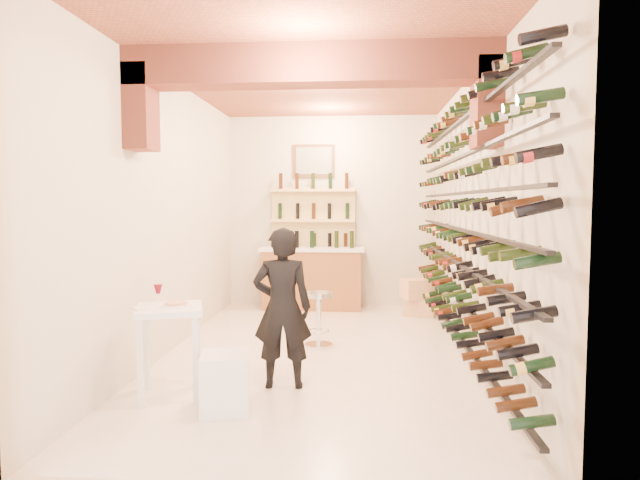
{
  "coord_description": "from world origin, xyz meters",
  "views": [
    {
      "loc": [
        0.47,
        -6.06,
        1.75
      ],
      "look_at": [
        0.0,
        0.3,
        1.3
      ],
      "focal_mm": 29.97,
      "sensor_mm": 36.0,
      "label": 1
    }
  ],
  "objects_px": {
    "back_counter": "(312,276)",
    "tasting_table": "(170,323)",
    "person": "(282,308)",
    "wine_rack": "(454,220)",
    "white_stool": "(225,382)",
    "chrome_barstool": "(319,315)",
    "crate_lower": "(419,307)"
  },
  "relations": [
    {
      "from": "tasting_table",
      "to": "wine_rack",
      "type": "bearing_deg",
      "value": 9.87
    },
    {
      "from": "back_counter",
      "to": "tasting_table",
      "type": "distance_m",
      "value": 4.21
    },
    {
      "from": "wine_rack",
      "to": "chrome_barstool",
      "type": "xyz_separation_m",
      "value": [
        -1.55,
        0.33,
        -1.17
      ]
    },
    {
      "from": "tasting_table",
      "to": "chrome_barstool",
      "type": "height_order",
      "value": "tasting_table"
    },
    {
      "from": "back_counter",
      "to": "white_stool",
      "type": "bearing_deg",
      "value": -94.52
    },
    {
      "from": "chrome_barstool",
      "to": "person",
      "type": "bearing_deg",
      "value": -99.03
    },
    {
      "from": "back_counter",
      "to": "person",
      "type": "bearing_deg",
      "value": -89.26
    },
    {
      "from": "tasting_table",
      "to": "person",
      "type": "height_order",
      "value": "person"
    },
    {
      "from": "wine_rack",
      "to": "back_counter",
      "type": "distance_m",
      "value": 3.38
    },
    {
      "from": "wine_rack",
      "to": "crate_lower",
      "type": "height_order",
      "value": "wine_rack"
    },
    {
      "from": "back_counter",
      "to": "crate_lower",
      "type": "xyz_separation_m",
      "value": [
        1.7,
        -0.45,
        -0.4
      ]
    },
    {
      "from": "crate_lower",
      "to": "back_counter",
      "type": "bearing_deg",
      "value": 165.23
    },
    {
      "from": "wine_rack",
      "to": "white_stool",
      "type": "xyz_separation_m",
      "value": [
        -2.18,
        -1.76,
        -1.3
      ]
    },
    {
      "from": "person",
      "to": "wine_rack",
      "type": "bearing_deg",
      "value": -152.92
    },
    {
      "from": "person",
      "to": "back_counter",
      "type": "bearing_deg",
      "value": -94.59
    },
    {
      "from": "back_counter",
      "to": "crate_lower",
      "type": "relative_size",
      "value": 3.75
    },
    {
      "from": "wine_rack",
      "to": "back_counter",
      "type": "bearing_deg",
      "value": 124.66
    },
    {
      "from": "tasting_table",
      "to": "person",
      "type": "relative_size",
      "value": 0.66
    },
    {
      "from": "tasting_table",
      "to": "crate_lower",
      "type": "xyz_separation_m",
      "value": [
        2.62,
        3.66,
        -0.54
      ]
    },
    {
      "from": "back_counter",
      "to": "crate_lower",
      "type": "bearing_deg",
      "value": -14.77
    },
    {
      "from": "back_counter",
      "to": "tasting_table",
      "type": "bearing_deg",
      "value": -102.69
    },
    {
      "from": "wine_rack",
      "to": "white_stool",
      "type": "relative_size",
      "value": 11.61
    },
    {
      "from": "wine_rack",
      "to": "tasting_table",
      "type": "xyz_separation_m",
      "value": [
        -2.75,
        -1.46,
        -0.88
      ]
    },
    {
      "from": "chrome_barstool",
      "to": "back_counter",
      "type": "bearing_deg",
      "value": 96.95
    },
    {
      "from": "white_stool",
      "to": "chrome_barstool",
      "type": "height_order",
      "value": "chrome_barstool"
    },
    {
      "from": "tasting_table",
      "to": "chrome_barstool",
      "type": "distance_m",
      "value": 2.18
    },
    {
      "from": "white_stool",
      "to": "chrome_barstool",
      "type": "distance_m",
      "value": 2.19
    },
    {
      "from": "chrome_barstool",
      "to": "tasting_table",
      "type": "bearing_deg",
      "value": -123.98
    },
    {
      "from": "wine_rack",
      "to": "chrome_barstool",
      "type": "distance_m",
      "value": 1.97
    },
    {
      "from": "wine_rack",
      "to": "person",
      "type": "bearing_deg",
      "value": -147.58
    },
    {
      "from": "chrome_barstool",
      "to": "wine_rack",
      "type": "bearing_deg",
      "value": -12.18
    },
    {
      "from": "back_counter",
      "to": "person",
      "type": "height_order",
      "value": "person"
    }
  ]
}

